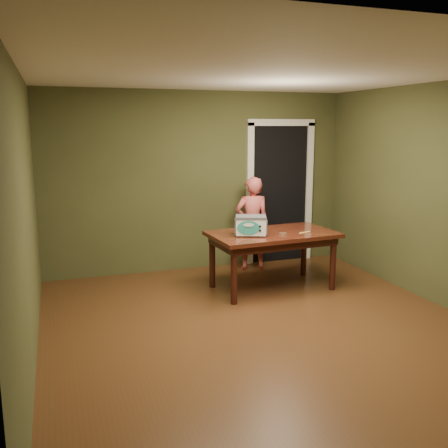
% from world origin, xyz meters
% --- Properties ---
extents(floor, '(5.00, 5.00, 0.00)m').
position_xyz_m(floor, '(0.00, 0.00, 0.00)').
color(floor, '#512917').
rests_on(floor, ground).
extents(room_shell, '(4.52, 5.02, 2.61)m').
position_xyz_m(room_shell, '(0.00, 0.00, 1.71)').
color(room_shell, '#464927').
rests_on(room_shell, ground).
extents(doorway, '(1.10, 0.66, 2.25)m').
position_xyz_m(doorway, '(1.30, 2.78, 1.06)').
color(doorway, black).
rests_on(doorway, ground).
extents(dining_table, '(1.66, 1.01, 0.75)m').
position_xyz_m(dining_table, '(0.62, 1.23, 0.65)').
color(dining_table, '#3C110D').
rests_on(dining_table, floor).
extents(toy_oven, '(0.46, 0.38, 0.25)m').
position_xyz_m(toy_oven, '(0.29, 1.16, 0.88)').
color(toy_oven, '#4C4F54').
rests_on(toy_oven, dining_table).
extents(baking_pan, '(0.10, 0.10, 0.02)m').
position_xyz_m(baking_pan, '(0.70, 1.08, 0.76)').
color(baking_pan, silver).
rests_on(baking_pan, dining_table).
extents(spatula, '(0.18, 0.08, 0.01)m').
position_xyz_m(spatula, '(1.01, 1.09, 0.75)').
color(spatula, '#EDCB67').
rests_on(spatula, dining_table).
extents(child, '(0.54, 0.39, 1.38)m').
position_xyz_m(child, '(0.71, 2.16, 0.69)').
color(child, '#D85B59').
rests_on(child, floor).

